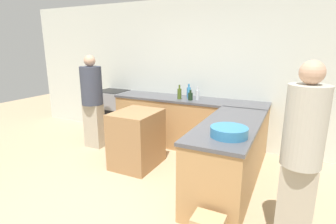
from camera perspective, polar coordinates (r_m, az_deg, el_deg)
ground_plane at (r=3.37m, az=-10.67°, el=-19.45°), size 14.00×14.00×0.00m
wall_back at (r=5.04m, az=5.89°, el=8.42°), size 8.00×0.06×2.70m
counter_back at (r=4.90m, az=4.22°, el=-2.32°), size 2.82×0.66×0.92m
counter_peninsula at (r=3.50m, az=12.99°, el=-9.59°), size 0.69×1.84×0.92m
range_oven at (r=5.76m, az=-11.89°, el=-0.03°), size 0.64×0.60×0.93m
island_table at (r=4.15m, az=-6.79°, el=-5.81°), size 0.63×0.77×0.88m
mixing_bowl at (r=2.84m, az=13.14°, el=-4.23°), size 0.40×0.40×0.11m
olive_oil_bottle at (r=4.72m, az=2.50°, el=4.07°), size 0.07×0.07×0.26m
dish_soap_bottle at (r=4.75m, az=4.59°, el=4.16°), size 0.06×0.06×0.27m
wine_bottle_dark at (r=4.64m, az=4.90°, el=3.47°), size 0.08×0.08×0.18m
vinegar_bottle_clear at (r=4.66m, az=6.43°, el=3.77°), size 0.06×0.06×0.24m
water_bottle_blue at (r=4.92m, az=4.54°, el=4.42°), size 0.08×0.08×0.25m
person_by_range at (r=4.96m, az=-16.14°, el=2.74°), size 0.38×0.38×1.70m
person_at_peninsula at (r=2.58m, az=27.03°, el=-7.95°), size 0.34×0.34×1.75m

